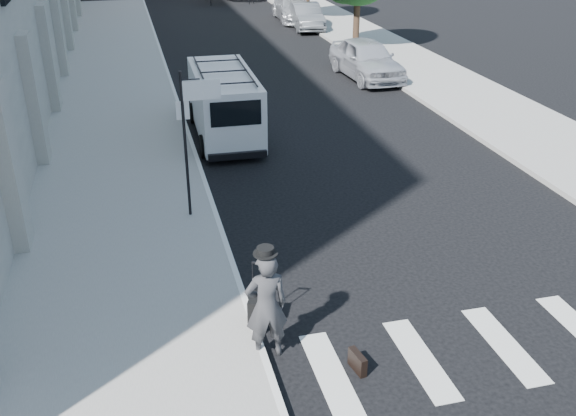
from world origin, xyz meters
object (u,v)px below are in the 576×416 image
parked_car_c (293,8)px  parked_car_b (306,16)px  cargo_van (224,102)px  briefcase (357,362)px  suitcase (258,312)px  parked_car_a (367,59)px  businessman (266,306)px

parked_car_c → parked_car_b: bearing=-87.1°
cargo_van → parked_car_b: (7.61, 17.28, -0.37)m
briefcase → cargo_van: cargo_van is taller
briefcase → suitcase: suitcase is taller
briefcase → parked_car_c: bearing=66.7°
cargo_van → parked_car_c: bearing=70.6°
parked_car_b → parked_car_c: (0.00, 2.96, 0.03)m
suitcase → parked_car_c: size_ratio=0.24×
suitcase → parked_car_a: size_ratio=0.26×
suitcase → parked_car_c: (8.70, 30.78, 0.42)m
cargo_van → parked_car_a: size_ratio=1.15×
businessman → parked_car_c: businessman is taller
parked_car_c → businessman: bearing=-102.5°
parked_car_b → parked_car_c: 2.96m
suitcase → parked_car_c: parked_car_c is taller
parked_car_b → cargo_van: bearing=-108.7°
businessman → parked_car_a: size_ratio=0.41×
briefcase → parked_car_c: parked_car_c is taller
businessman → parked_car_a: (8.15, 17.08, -0.16)m
briefcase → parked_car_a: bearing=58.7°
suitcase → cargo_van: cargo_van is taller
parked_car_c → cargo_van: bearing=-107.7°
parked_car_a → parked_car_b: bearing=84.4°
parked_car_b → parked_car_c: size_ratio=0.85×
businessman → cargo_van: cargo_van is taller
cargo_van → parked_car_a: (7.05, 5.75, -0.27)m
parked_car_a → briefcase: bearing=-113.7°
briefcase → suitcase: 2.07m
parked_car_a → suitcase: bearing=-119.4°
parked_car_a → businessman: bearing=-118.4°
suitcase → parked_car_b: (8.70, 27.82, 0.40)m
businessman → parked_car_a: 18.92m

